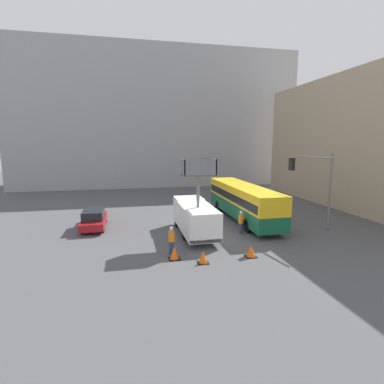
{
  "coord_description": "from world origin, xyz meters",
  "views": [
    {
      "loc": [
        -5.09,
        -21.46,
        6.84
      ],
      "look_at": [
        -0.3,
        0.73,
        3.1
      ],
      "focal_mm": 28.0,
      "sensor_mm": 36.0,
      "label": 1
    }
  ],
  "objects_px": {
    "traffic_cone_near_truck": "(203,257)",
    "city_bus": "(243,199)",
    "traffic_cone_mid_road": "(174,253)",
    "traffic_light_pole": "(317,179)",
    "road_worker_directing": "(241,222)",
    "parked_car_curbside": "(94,219)",
    "utility_truck": "(195,215)",
    "road_worker_near_truck": "(172,240)",
    "traffic_cone_far_side": "(251,251)"
  },
  "relations": [
    {
      "from": "traffic_light_pole",
      "to": "road_worker_directing",
      "type": "height_order",
      "value": "traffic_light_pole"
    },
    {
      "from": "city_bus",
      "to": "utility_truck",
      "type": "bearing_deg",
      "value": 109.13
    },
    {
      "from": "traffic_cone_mid_road",
      "to": "utility_truck",
      "type": "bearing_deg",
      "value": 63.19
    },
    {
      "from": "city_bus",
      "to": "traffic_light_pole",
      "type": "bearing_deg",
      "value": -156.78
    },
    {
      "from": "city_bus",
      "to": "traffic_cone_near_truck",
      "type": "xyz_separation_m",
      "value": [
        -5.91,
        -8.93,
        -1.49
      ]
    },
    {
      "from": "traffic_cone_mid_road",
      "to": "parked_car_curbside",
      "type": "xyz_separation_m",
      "value": [
        -5.35,
        7.9,
        0.4
      ]
    },
    {
      "from": "utility_truck",
      "to": "traffic_cone_near_truck",
      "type": "distance_m",
      "value": 5.54
    },
    {
      "from": "utility_truck",
      "to": "traffic_cone_near_truck",
      "type": "relative_size",
      "value": 9.31
    },
    {
      "from": "utility_truck",
      "to": "traffic_light_pole",
      "type": "xyz_separation_m",
      "value": [
        9.11,
        -1.35,
        2.67
      ]
    },
    {
      "from": "traffic_cone_mid_road",
      "to": "traffic_cone_far_side",
      "type": "relative_size",
      "value": 1.0
    },
    {
      "from": "road_worker_directing",
      "to": "traffic_cone_far_side",
      "type": "xyz_separation_m",
      "value": [
        -1.14,
        -4.6,
        -0.52
      ]
    },
    {
      "from": "road_worker_near_truck",
      "to": "traffic_cone_far_side",
      "type": "distance_m",
      "value": 4.89
    },
    {
      "from": "city_bus",
      "to": "traffic_cone_mid_road",
      "type": "relative_size",
      "value": 15.85
    },
    {
      "from": "road_worker_near_truck",
      "to": "traffic_cone_far_side",
      "type": "height_order",
      "value": "road_worker_near_truck"
    },
    {
      "from": "city_bus",
      "to": "traffic_light_pole",
      "type": "distance_m",
      "value": 6.7
    },
    {
      "from": "traffic_cone_far_side",
      "to": "traffic_light_pole",
      "type": "bearing_deg",
      "value": 28.68
    },
    {
      "from": "traffic_cone_mid_road",
      "to": "traffic_cone_far_side",
      "type": "distance_m",
      "value": 4.64
    },
    {
      "from": "city_bus",
      "to": "road_worker_near_truck",
      "type": "relative_size",
      "value": 6.9
    },
    {
      "from": "road_worker_near_truck",
      "to": "traffic_cone_mid_road",
      "type": "bearing_deg",
      "value": 155.45
    },
    {
      "from": "road_worker_directing",
      "to": "traffic_cone_far_side",
      "type": "bearing_deg",
      "value": -114.27
    },
    {
      "from": "traffic_light_pole",
      "to": "city_bus",
      "type": "bearing_deg",
      "value": 128.54
    },
    {
      "from": "traffic_light_pole",
      "to": "road_worker_near_truck",
      "type": "xyz_separation_m",
      "value": [
        -11.39,
        -2.24,
        -3.27
      ]
    },
    {
      "from": "traffic_cone_mid_road",
      "to": "traffic_cone_far_side",
      "type": "xyz_separation_m",
      "value": [
        4.6,
        -0.61,
        -0.0
      ]
    },
    {
      "from": "traffic_cone_near_truck",
      "to": "city_bus",
      "type": "bearing_deg",
      "value": 56.48
    },
    {
      "from": "city_bus",
      "to": "traffic_light_pole",
      "type": "height_order",
      "value": "traffic_light_pole"
    },
    {
      "from": "city_bus",
      "to": "parked_car_curbside",
      "type": "distance_m",
      "value": 12.83
    },
    {
      "from": "road_worker_near_truck",
      "to": "road_worker_directing",
      "type": "relative_size",
      "value": 1.0
    },
    {
      "from": "traffic_light_pole",
      "to": "traffic_cone_far_side",
      "type": "bearing_deg",
      "value": -151.32
    },
    {
      "from": "utility_truck",
      "to": "traffic_cone_far_side",
      "type": "distance_m",
      "value": 5.68
    },
    {
      "from": "city_bus",
      "to": "parked_car_curbside",
      "type": "bearing_deg",
      "value": 75.13
    },
    {
      "from": "road_worker_directing",
      "to": "city_bus",
      "type": "bearing_deg",
      "value": 56.73
    },
    {
      "from": "road_worker_directing",
      "to": "traffic_cone_far_side",
      "type": "relative_size",
      "value": 2.3
    },
    {
      "from": "traffic_cone_far_side",
      "to": "parked_car_curbside",
      "type": "distance_m",
      "value": 13.1
    },
    {
      "from": "traffic_light_pole",
      "to": "parked_car_curbside",
      "type": "xyz_separation_m",
      "value": [
        -16.7,
        4.81,
        -3.39
      ]
    },
    {
      "from": "traffic_light_pole",
      "to": "road_worker_directing",
      "type": "bearing_deg",
      "value": 170.85
    },
    {
      "from": "road_worker_near_truck",
      "to": "traffic_cone_near_truck",
      "type": "height_order",
      "value": "road_worker_near_truck"
    },
    {
      "from": "traffic_light_pole",
      "to": "parked_car_curbside",
      "type": "bearing_deg",
      "value": 163.92
    },
    {
      "from": "road_worker_directing",
      "to": "traffic_cone_mid_road",
      "type": "xyz_separation_m",
      "value": [
        -5.74,
        -3.99,
        -0.52
      ]
    },
    {
      "from": "traffic_cone_far_side",
      "to": "parked_car_curbside",
      "type": "height_order",
      "value": "parked_car_curbside"
    },
    {
      "from": "city_bus",
      "to": "traffic_cone_mid_road",
      "type": "distance_m",
      "value": 11.02
    },
    {
      "from": "road_worker_directing",
      "to": "traffic_cone_mid_road",
      "type": "height_order",
      "value": "road_worker_directing"
    },
    {
      "from": "road_worker_directing",
      "to": "traffic_cone_near_truck",
      "type": "distance_m",
      "value": 6.5
    },
    {
      "from": "utility_truck",
      "to": "road_worker_directing",
      "type": "xyz_separation_m",
      "value": [
        3.5,
        -0.45,
        -0.6
      ]
    },
    {
      "from": "road_worker_directing",
      "to": "traffic_cone_far_side",
      "type": "distance_m",
      "value": 4.77
    },
    {
      "from": "city_bus",
      "to": "road_worker_directing",
      "type": "distance_m",
      "value": 4.45
    },
    {
      "from": "utility_truck",
      "to": "road_worker_near_truck",
      "type": "distance_m",
      "value": 4.3
    },
    {
      "from": "road_worker_near_truck",
      "to": "traffic_cone_mid_road",
      "type": "xyz_separation_m",
      "value": [
        0.04,
        -0.84,
        -0.52
      ]
    },
    {
      "from": "traffic_cone_near_truck",
      "to": "traffic_cone_far_side",
      "type": "distance_m",
      "value": 3.09
    },
    {
      "from": "road_worker_near_truck",
      "to": "parked_car_curbside",
      "type": "relative_size",
      "value": 0.38
    },
    {
      "from": "traffic_cone_far_side",
      "to": "city_bus",
      "type": "bearing_deg",
      "value": 71.74
    }
  ]
}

